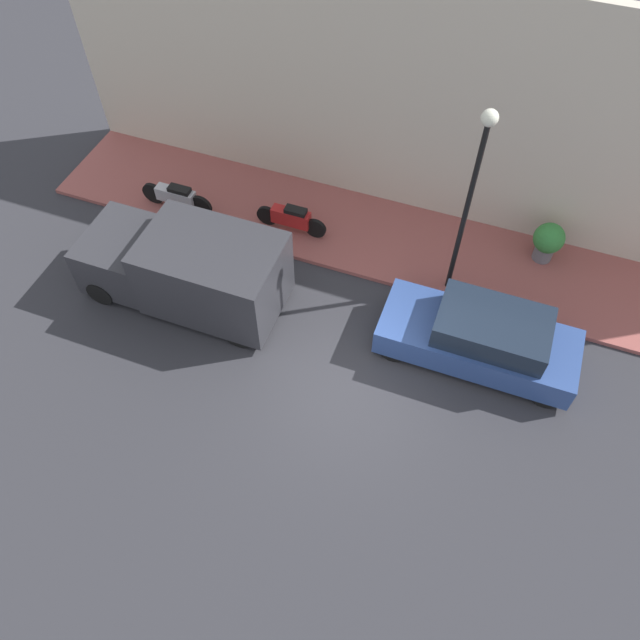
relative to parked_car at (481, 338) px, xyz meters
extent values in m
plane|color=#2D2D33|center=(-1.82, 2.50, -0.69)|extent=(60.00, 60.00, 0.00)
cube|color=#934C47|center=(2.76, 2.50, -0.64)|extent=(2.90, 19.60, 0.12)
cube|color=beige|center=(4.36, 2.50, 2.40)|extent=(0.30, 19.60, 6.20)
cube|color=#2D4784|center=(0.00, 0.06, -0.17)|extent=(1.73, 4.38, 0.69)
cube|color=#192333|center=(0.00, -0.16, 0.47)|extent=(1.52, 2.41, 0.60)
cylinder|color=black|center=(-0.74, 1.78, -0.38)|extent=(0.20, 0.64, 0.64)
cylinder|color=black|center=(0.74, 1.78, -0.38)|extent=(0.20, 0.64, 0.64)
cylinder|color=black|center=(-0.74, -1.66, -0.38)|extent=(0.20, 0.64, 0.64)
cylinder|color=black|center=(0.74, -1.66, -0.38)|extent=(0.20, 0.64, 0.64)
cube|color=#2D2D33|center=(-0.68, 6.20, 0.41)|extent=(2.10, 3.15, 1.82)
cube|color=#2D2D33|center=(-0.68, 8.62, 0.13)|extent=(1.99, 1.69, 1.28)
cube|color=#192333|center=(-0.68, 8.87, 0.49)|extent=(1.78, 0.93, 0.51)
cylinder|color=black|center=(-1.60, 8.87, -0.35)|extent=(0.22, 0.68, 0.68)
cylinder|color=black|center=(0.24, 8.87, -0.35)|extent=(0.22, 0.68, 0.68)
cylinder|color=black|center=(-1.60, 5.22, -0.35)|extent=(0.22, 0.68, 0.68)
cylinder|color=black|center=(0.24, 5.22, -0.35)|extent=(0.22, 0.68, 0.68)
cube|color=#B21E1E|center=(2.18, 5.45, -0.12)|extent=(0.30, 1.04, 0.42)
cube|color=black|center=(2.18, 5.30, 0.15)|extent=(0.27, 0.57, 0.12)
cylinder|color=black|center=(2.18, 6.13, -0.29)|extent=(0.10, 0.57, 0.57)
cylinder|color=black|center=(2.18, 4.76, -0.29)|extent=(0.10, 0.57, 0.57)
cube|color=#B7B7BF|center=(1.87, 8.66, -0.12)|extent=(0.30, 1.11, 0.38)
cube|color=black|center=(1.87, 8.51, 0.13)|extent=(0.27, 0.60, 0.12)
cylinder|color=black|center=(1.87, 9.38, -0.26)|extent=(0.10, 0.63, 0.63)
cylinder|color=black|center=(1.87, 7.94, -0.26)|extent=(0.10, 0.63, 0.63)
cylinder|color=black|center=(1.74, 1.09, 1.79)|extent=(0.12, 0.12, 4.74)
sphere|color=silver|center=(1.74, 1.09, 4.27)|extent=(0.34, 0.34, 0.34)
cylinder|color=slate|center=(3.48, -0.96, -0.38)|extent=(0.48, 0.48, 0.40)
sphere|color=#337F38|center=(3.48, -0.96, 0.13)|extent=(0.77, 0.77, 0.77)
camera|label=1|loc=(-8.72, 0.58, 11.30)|focal=35.00mm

